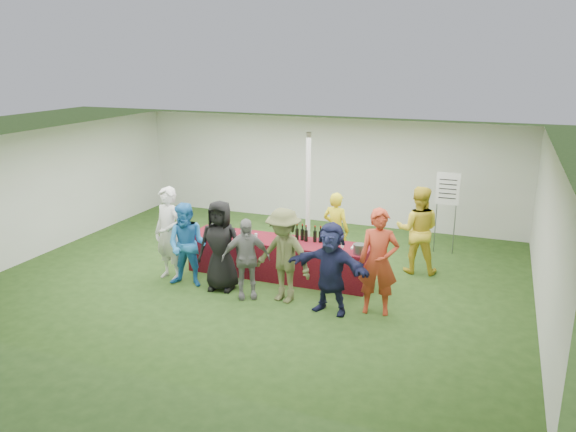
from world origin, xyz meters
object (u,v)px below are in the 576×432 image
at_px(dump_bucket, 359,249).
at_px(customer_2, 221,246).
at_px(staff_pourer, 336,230).
at_px(customer_4, 284,256).
at_px(wine_list_sign, 447,195).
at_px(customer_6, 379,262).
at_px(customer_3, 246,258).
at_px(customer_5, 331,268).
at_px(serving_table, 278,258).
at_px(staff_back, 418,230).
at_px(customer_0, 169,234).
at_px(customer_1, 187,245).

relative_size(dump_bucket, customer_2, 0.13).
xyz_separation_m(staff_pourer, customer_4, (-0.36, -1.99, 0.07)).
distance_m(wine_list_sign, customer_6, 3.57).
height_order(customer_3, customer_5, customer_5).
relative_size(serving_table, customer_4, 2.12).
bearing_deg(customer_3, staff_back, 12.48).
distance_m(staff_pourer, customer_4, 2.03).
relative_size(staff_back, customer_5, 1.12).
height_order(wine_list_sign, staff_back, wine_list_sign).
bearing_deg(dump_bucket, customer_6, -54.69).
bearing_deg(serving_table, customer_6, -23.21).
bearing_deg(customer_2, staff_pourer, 41.54).
height_order(customer_4, customer_5, customer_4).
xyz_separation_m(dump_bucket, customer_3, (-1.82, -0.92, -0.11)).
distance_m(dump_bucket, customer_2, 2.53).
relative_size(wine_list_sign, customer_3, 1.22).
bearing_deg(staff_pourer, serving_table, 57.96).
bearing_deg(serving_table, customer_3, -98.15).
height_order(serving_table, customer_4, customer_4).
distance_m(dump_bucket, customer_4, 1.41).
relative_size(serving_table, customer_2, 2.13).
height_order(wine_list_sign, customer_5, wine_list_sign).
xyz_separation_m(wine_list_sign, customer_3, (-3.05, -3.69, -0.58)).
relative_size(customer_4, customer_6, 0.94).
bearing_deg(customer_2, customer_3, -24.54).
relative_size(customer_0, customer_5, 1.16).
distance_m(dump_bucket, staff_back, 1.64).
relative_size(wine_list_sign, customer_2, 1.06).
height_order(wine_list_sign, customer_2, wine_list_sign).
xyz_separation_m(customer_0, customer_3, (1.74, -0.26, -0.18)).
bearing_deg(customer_1, customer_0, 154.36).
relative_size(customer_1, customer_4, 0.94).
bearing_deg(customer_1, customer_2, 0.09).
xyz_separation_m(serving_table, staff_back, (2.48, 1.20, 0.51)).
bearing_deg(customer_3, customer_2, 134.33).
bearing_deg(customer_3, dump_bucket, -2.20).
xyz_separation_m(customer_3, customer_6, (2.32, 0.21, 0.17)).
bearing_deg(customer_5, dump_bucket, 84.24).
distance_m(dump_bucket, customer_1, 3.17).
bearing_deg(staff_pourer, customer_0, 44.15).
relative_size(staff_pourer, customer_5, 0.99).
distance_m(customer_4, customer_6, 1.64).
distance_m(customer_0, customer_4, 2.44).
relative_size(dump_bucket, customer_6, 0.12).
relative_size(customer_0, customer_6, 1.01).
distance_m(staff_pourer, customer_3, 2.33).
bearing_deg(customer_1, customer_3, -11.55).
xyz_separation_m(wine_list_sign, customer_4, (-2.36, -3.60, -0.47)).
xyz_separation_m(staff_pourer, customer_3, (-1.04, -2.08, -0.04)).
relative_size(serving_table, customer_3, 2.45).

